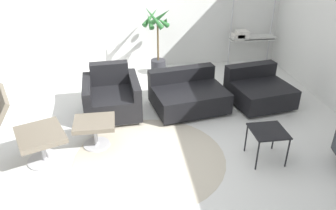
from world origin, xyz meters
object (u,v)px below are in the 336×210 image
object	(u,v)px
lounge_chair	(1,121)
side_table	(268,133)
potted_plant	(158,45)
ottoman	(95,127)
couch_low	(188,95)
couch_second	(259,91)
armchair_red	(112,98)
shelf_unit	(246,35)

from	to	relation	value
lounge_chair	side_table	size ratio (longest dim) A/B	2.74
lounge_chair	potted_plant	xyz separation A→B (m)	(2.12, 2.82, -0.10)
ottoman	potted_plant	size ratio (longest dim) A/B	0.39
couch_low	couch_second	bearing A→B (deg)	170.07
armchair_red	lounge_chair	bearing A→B (deg)	42.54
couch_low	shelf_unit	size ratio (longest dim) A/B	0.76
couch_second	potted_plant	distance (m)	2.20
couch_second	side_table	xyz separation A→B (m)	(-0.50, -1.50, 0.16)
armchair_red	couch_low	world-z (taller)	armchair_red
lounge_chair	couch_second	size ratio (longest dim) A/B	1.12
couch_second	potted_plant	size ratio (longest dim) A/B	0.76
side_table	lounge_chair	bearing A→B (deg)	175.95
ottoman	potted_plant	bearing A→B (deg)	64.83
ottoman	potted_plant	world-z (taller)	potted_plant
ottoman	armchair_red	world-z (taller)	armchair_red
ottoman	shelf_unit	distance (m)	4.04
ottoman	armchair_red	bearing A→B (deg)	75.48
ottoman	potted_plant	xyz separation A→B (m)	(1.14, 2.42, 0.31)
couch_second	shelf_unit	world-z (taller)	shelf_unit
armchair_red	couch_second	size ratio (longest dim) A/B	0.90
side_table	shelf_unit	xyz separation A→B (m)	(0.89, 3.26, 0.28)
ottoman	couch_low	size ratio (longest dim) A/B	0.42
armchair_red	couch_low	distance (m)	1.23
ottoman	shelf_unit	bearing A→B (deg)	40.91
armchair_red	couch_second	distance (m)	2.44
side_table	potted_plant	xyz separation A→B (m)	(-1.02, 3.04, 0.22)
lounge_chair	couch_second	world-z (taller)	lounge_chair
couch_second	couch_low	bearing A→B (deg)	-9.93
ottoman	side_table	distance (m)	2.25
armchair_red	shelf_unit	bearing A→B (deg)	-151.38
lounge_chair	shelf_unit	size ratio (longest dim) A/B	0.70
armchair_red	shelf_unit	size ratio (longest dim) A/B	0.56
potted_plant	lounge_chair	bearing A→B (deg)	-126.95
couch_second	shelf_unit	xyz separation A→B (m)	(0.38, 1.76, 0.44)
potted_plant	couch_low	bearing A→B (deg)	-78.52
armchair_red	shelf_unit	xyz separation A→B (m)	(2.82, 1.78, 0.38)
lounge_chair	armchair_red	distance (m)	1.79
shelf_unit	couch_low	bearing A→B (deg)	-132.25
couch_second	shelf_unit	size ratio (longest dim) A/B	0.62
ottoman	couch_low	distance (m)	1.70
lounge_chair	potted_plant	bearing A→B (deg)	120.99
lounge_chair	ottoman	distance (m)	1.13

